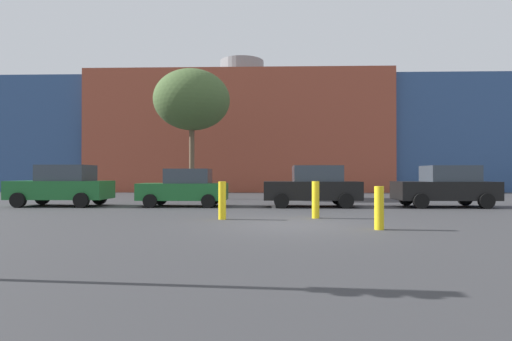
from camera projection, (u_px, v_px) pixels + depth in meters
ground_plane at (291, 225)px, 11.40m from camera, size 200.00×200.00×0.00m
building_backdrop at (242, 137)px, 37.20m from camera, size 42.80×11.41×11.79m
parked_car_0 at (62, 186)px, 18.01m from camera, size 4.21×2.07×1.83m
parked_car_1 at (185, 188)px, 17.85m from camera, size 3.82×1.88×1.66m
parked_car_2 at (313, 186)px, 17.69m from camera, size 4.14×2.03×1.79m
parked_car_3 at (445, 186)px, 17.53m from camera, size 4.13×2.02×1.79m
bare_tree_0 at (192, 100)px, 23.47m from camera, size 4.40×4.40×7.49m
bollard_yellow_0 at (222, 200)px, 12.71m from camera, size 0.24×0.24×1.19m
bollard_yellow_1 at (316, 200)px, 13.04m from camera, size 0.24×0.24×1.19m
bollard_yellow_2 at (379, 208)px, 10.34m from camera, size 0.24×0.24×1.11m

